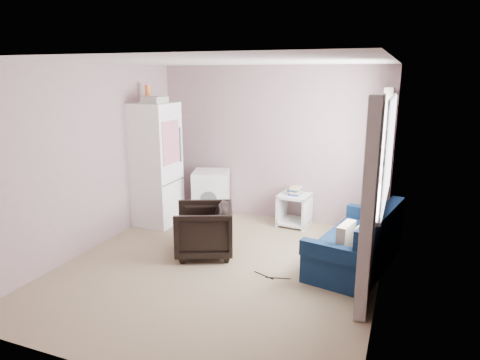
% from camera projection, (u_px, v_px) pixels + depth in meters
% --- Properties ---
extents(room, '(3.84, 4.24, 2.54)m').
position_uv_depth(room, '(219.00, 170.00, 5.07)').
color(room, '#988363').
rests_on(room, ground).
extents(armchair, '(0.93, 0.95, 0.76)m').
position_uv_depth(armchair, '(204.00, 228.00, 5.68)').
color(armchair, black).
rests_on(armchair, ground).
extents(fridge, '(0.69, 0.67, 2.20)m').
position_uv_depth(fridge, '(154.00, 164.00, 6.76)').
color(fridge, white).
rests_on(fridge, ground).
extents(washing_machine, '(0.71, 0.71, 0.81)m').
position_uv_depth(washing_machine, '(211.00, 194.00, 7.12)').
color(washing_machine, white).
rests_on(washing_machine, ground).
extents(side_table, '(0.50, 0.50, 0.64)m').
position_uv_depth(side_table, '(294.00, 207.00, 6.79)').
color(side_table, white).
rests_on(side_table, ground).
extents(sofa, '(1.09, 1.81, 0.76)m').
position_uv_depth(sofa, '(359.00, 245.00, 5.36)').
color(sofa, '#0E2444').
rests_on(sofa, ground).
extents(window_dressing, '(0.17, 2.62, 2.18)m').
position_uv_depth(window_dressing, '(378.00, 182.00, 5.10)').
color(window_dressing, white).
rests_on(window_dressing, ground).
extents(floor_cables, '(0.46, 0.12, 0.01)m').
position_uv_depth(floor_cables, '(271.00, 277.00, 5.12)').
color(floor_cables, black).
rests_on(floor_cables, ground).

